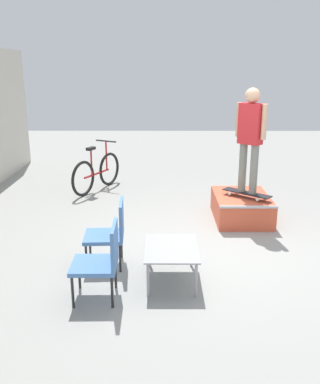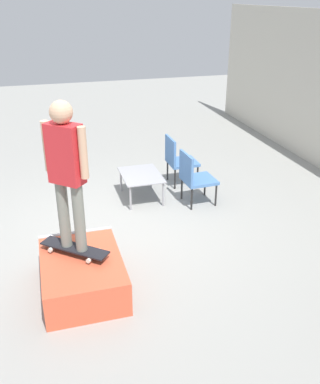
% 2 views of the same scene
% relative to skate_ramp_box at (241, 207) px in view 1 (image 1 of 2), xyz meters
% --- Properties ---
extents(ground_plane, '(24.00, 24.00, 0.00)m').
position_rel_skate_ramp_box_xyz_m(ground_plane, '(-1.34, 0.62, -0.22)').
color(ground_plane, gray).
extents(skate_ramp_box, '(1.30, 0.94, 0.45)m').
position_rel_skate_ramp_box_xyz_m(skate_ramp_box, '(0.00, 0.00, 0.00)').
color(skate_ramp_box, '#DB5638').
rests_on(skate_ramp_box, ground_plane).
extents(skateboard_on_ramp, '(0.72, 0.79, 0.07)m').
position_rel_skate_ramp_box_xyz_m(skateboard_on_ramp, '(-0.13, -0.06, 0.30)').
color(skateboard_on_ramp, black).
rests_on(skateboard_on_ramp, skate_ramp_box).
extents(person_skater, '(0.42, 0.44, 1.75)m').
position_rel_skate_ramp_box_xyz_m(person_skater, '(-0.13, -0.06, 1.35)').
color(person_skater, gray).
rests_on(person_skater, skateboard_on_ramp).
extents(coffee_table, '(0.89, 0.66, 0.45)m').
position_rel_skate_ramp_box_xyz_m(coffee_table, '(-2.28, 1.28, 0.18)').
color(coffee_table, '#9E9EA3').
rests_on(coffee_table, ground_plane).
extents(patio_chair_left, '(0.53, 0.53, 0.91)m').
position_rel_skate_ramp_box_xyz_m(patio_chair_left, '(-2.70, 2.09, 0.29)').
color(patio_chair_left, black).
rests_on(patio_chair_left, ground_plane).
extents(patio_chair_right, '(0.55, 0.55, 0.91)m').
position_rel_skate_ramp_box_xyz_m(patio_chair_right, '(-1.84, 2.09, 0.29)').
color(patio_chair_right, black).
rests_on(patio_chair_right, ground_plane).
extents(bicycle, '(1.56, 0.83, 1.04)m').
position_rel_skate_ramp_box_xyz_m(bicycle, '(1.81, 2.81, 0.18)').
color(bicycle, black).
rests_on(bicycle, ground_plane).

